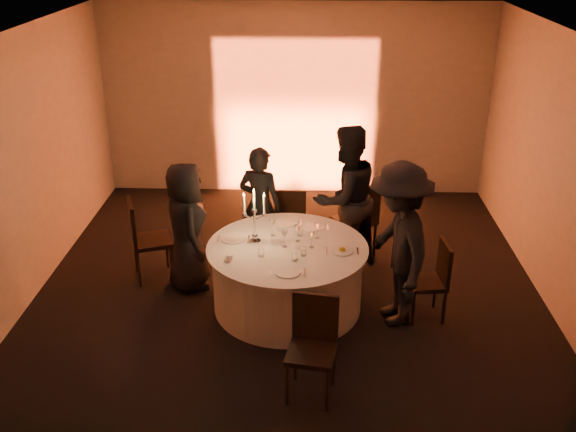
{
  "coord_description": "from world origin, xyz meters",
  "views": [
    {
      "loc": [
        0.22,
        -6.3,
        4.05
      ],
      "look_at": [
        0.0,
        0.2,
        1.05
      ],
      "focal_mm": 40.0,
      "sensor_mm": 36.0,
      "label": 1
    }
  ],
  "objects_px": {
    "guest_left": "(187,227)",
    "coffee_cup": "(230,257)",
    "chair_right": "(433,276)",
    "guest_back_right": "(345,198)",
    "chair_back_left": "(291,216)",
    "chair_left": "(144,235)",
    "chair_front": "(313,340)",
    "guest_back_left": "(260,206)",
    "candelabra": "(255,224)",
    "guest_right": "(398,245)",
    "banquet_table": "(287,277)",
    "chair_back_right": "(359,216)"
  },
  "relations": [
    {
      "from": "guest_back_left",
      "to": "guest_back_right",
      "type": "xyz_separation_m",
      "value": [
        1.06,
        -0.08,
        0.15
      ]
    },
    {
      "from": "chair_right",
      "to": "guest_left",
      "type": "distance_m",
      "value": 2.88
    },
    {
      "from": "guest_back_left",
      "to": "chair_back_left",
      "type": "bearing_deg",
      "value": -124.81
    },
    {
      "from": "chair_back_left",
      "to": "guest_back_right",
      "type": "relative_size",
      "value": 0.5
    },
    {
      "from": "chair_left",
      "to": "guest_back_right",
      "type": "xyz_separation_m",
      "value": [
        2.45,
        0.42,
        0.34
      ]
    },
    {
      "from": "chair_left",
      "to": "chair_front",
      "type": "xyz_separation_m",
      "value": [
        2.05,
        -2.02,
        -0.04
      ]
    },
    {
      "from": "guest_left",
      "to": "coffee_cup",
      "type": "relative_size",
      "value": 14.32
    },
    {
      "from": "coffee_cup",
      "to": "guest_left",
      "type": "bearing_deg",
      "value": 128.07
    },
    {
      "from": "chair_back_left",
      "to": "guest_right",
      "type": "relative_size",
      "value": 0.5
    },
    {
      "from": "guest_right",
      "to": "coffee_cup",
      "type": "distance_m",
      "value": 1.79
    },
    {
      "from": "guest_left",
      "to": "coffee_cup",
      "type": "distance_m",
      "value": 0.96
    },
    {
      "from": "guest_back_right",
      "to": "chair_back_right",
      "type": "bearing_deg",
      "value": -166.75
    },
    {
      "from": "chair_back_left",
      "to": "guest_back_right",
      "type": "bearing_deg",
      "value": 153.47
    },
    {
      "from": "guest_back_left",
      "to": "candelabra",
      "type": "xyz_separation_m",
      "value": [
        0.01,
        -0.98,
        0.22
      ]
    },
    {
      "from": "chair_back_left",
      "to": "chair_right",
      "type": "height_order",
      "value": "chair_back_left"
    },
    {
      "from": "banquet_table",
      "to": "chair_right",
      "type": "bearing_deg",
      "value": -5.44
    },
    {
      "from": "chair_back_left",
      "to": "guest_back_right",
      "type": "height_order",
      "value": "guest_back_right"
    },
    {
      "from": "chair_left",
      "to": "chair_right",
      "type": "height_order",
      "value": "chair_left"
    },
    {
      "from": "guest_right",
      "to": "guest_left",
      "type": "bearing_deg",
      "value": -116.06
    },
    {
      "from": "guest_back_right",
      "to": "candelabra",
      "type": "relative_size",
      "value": 2.85
    },
    {
      "from": "chair_front",
      "to": "guest_back_left",
      "type": "height_order",
      "value": "guest_back_left"
    },
    {
      "from": "guest_back_left",
      "to": "coffee_cup",
      "type": "relative_size",
      "value": 14.19
    },
    {
      "from": "guest_back_right",
      "to": "coffee_cup",
      "type": "bearing_deg",
      "value": 11.59
    },
    {
      "from": "chair_back_left",
      "to": "chair_right",
      "type": "relative_size",
      "value": 1.02
    },
    {
      "from": "banquet_table",
      "to": "chair_left",
      "type": "relative_size",
      "value": 1.73
    },
    {
      "from": "banquet_table",
      "to": "chair_left",
      "type": "bearing_deg",
      "value": 161.72
    },
    {
      "from": "chair_back_left",
      "to": "chair_front",
      "type": "distance_m",
      "value": 2.8
    },
    {
      "from": "chair_front",
      "to": "guest_left",
      "type": "xyz_separation_m",
      "value": [
        -1.48,
        1.87,
        0.23
      ]
    },
    {
      "from": "chair_right",
      "to": "guest_back_right",
      "type": "xyz_separation_m",
      "value": [
        -0.93,
        1.15,
        0.42
      ]
    },
    {
      "from": "chair_back_right",
      "to": "banquet_table",
      "type": "bearing_deg",
      "value": 21.22
    },
    {
      "from": "chair_left",
      "to": "chair_right",
      "type": "relative_size",
      "value": 1.15
    },
    {
      "from": "chair_back_left",
      "to": "coffee_cup",
      "type": "xyz_separation_m",
      "value": [
        -0.6,
        -1.68,
        0.28
      ]
    },
    {
      "from": "candelabra",
      "to": "guest_left",
      "type": "bearing_deg",
      "value": 158.15
    },
    {
      "from": "candelabra",
      "to": "chair_front",
      "type": "bearing_deg",
      "value": -66.97
    },
    {
      "from": "chair_right",
      "to": "guest_left",
      "type": "relative_size",
      "value": 0.58
    },
    {
      "from": "guest_right",
      "to": "guest_back_right",
      "type": "bearing_deg",
      "value": -168.41
    },
    {
      "from": "banquet_table",
      "to": "chair_back_right",
      "type": "distance_m",
      "value": 1.51
    },
    {
      "from": "chair_back_right",
      "to": "coffee_cup",
      "type": "height_order",
      "value": "chair_back_right"
    },
    {
      "from": "chair_left",
      "to": "guest_back_left",
      "type": "relative_size",
      "value": 0.67
    },
    {
      "from": "chair_front",
      "to": "guest_back_left",
      "type": "distance_m",
      "value": 2.61
    },
    {
      "from": "guest_right",
      "to": "banquet_table",
      "type": "bearing_deg",
      "value": -111.44
    },
    {
      "from": "chair_back_right",
      "to": "guest_right",
      "type": "xyz_separation_m",
      "value": [
        0.3,
        -1.44,
        0.33
      ]
    },
    {
      "from": "guest_back_right",
      "to": "chair_left",
      "type": "bearing_deg",
      "value": -24.67
    },
    {
      "from": "chair_front",
      "to": "coffee_cup",
      "type": "distance_m",
      "value": 1.44
    },
    {
      "from": "chair_front",
      "to": "guest_left",
      "type": "bearing_deg",
      "value": 138.54
    },
    {
      "from": "chair_back_right",
      "to": "chair_front",
      "type": "bearing_deg",
      "value": 44.52
    },
    {
      "from": "chair_front",
      "to": "guest_right",
      "type": "xyz_separation_m",
      "value": [
        0.9,
        1.22,
        0.37
      ]
    },
    {
      "from": "guest_left",
      "to": "guest_right",
      "type": "relative_size",
      "value": 0.85
    },
    {
      "from": "chair_right",
      "to": "guest_back_left",
      "type": "xyz_separation_m",
      "value": [
        -1.99,
        1.23,
        0.27
      ]
    },
    {
      "from": "chair_left",
      "to": "chair_back_left",
      "type": "xyz_separation_m",
      "value": [
        1.76,
        0.76,
        -0.07
      ]
    }
  ]
}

